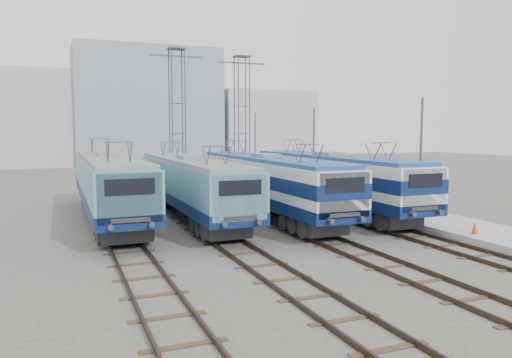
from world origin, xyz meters
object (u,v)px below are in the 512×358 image
at_px(catenary_tower_west, 177,114).
at_px(catenary_tower_east, 242,116).
at_px(safety_cone, 475,228).
at_px(locomotive_far_left, 109,182).
at_px(mast_mid, 314,154).
at_px(mast_front, 420,163).
at_px(locomotive_far_right, 331,177).
at_px(locomotive_center_left, 191,183).
at_px(locomotive_center_right, 267,180).
at_px(mast_rear, 255,149).

xyz_separation_m(catenary_tower_west, catenary_tower_east, (6.50, 2.00, 0.00)).
height_order(catenary_tower_west, catenary_tower_east, same).
xyz_separation_m(catenary_tower_east, safety_cone, (2.54, -25.46, -6.06)).
bearing_deg(catenary_tower_east, locomotive_far_left, -133.88).
bearing_deg(locomotive_far_left, mast_mid, 13.82).
relative_size(catenary_tower_west, mast_front, 1.71).
height_order(catenary_tower_east, safety_cone, catenary_tower_east).
bearing_deg(locomotive_far_right, safety_cone, -76.74).
bearing_deg(mast_front, catenary_tower_west, 113.27).
xyz_separation_m(locomotive_center_left, mast_mid, (10.85, 5.04, 1.31)).
xyz_separation_m(catenary_tower_west, mast_mid, (8.60, -8.00, -3.14)).
height_order(mast_mid, safety_cone, mast_mid).
distance_m(locomotive_center_left, locomotive_center_right, 4.59).
xyz_separation_m(locomotive_far_left, safety_cone, (15.79, -11.69, -1.71)).
bearing_deg(mast_front, locomotive_far_right, 106.51).
height_order(locomotive_far_left, mast_rear, mast_rear).
relative_size(locomotive_far_right, catenary_tower_west, 1.50).
height_order(locomotive_center_right, catenary_tower_east, catenary_tower_east).
height_order(catenary_tower_west, mast_rear, catenary_tower_west).
xyz_separation_m(locomotive_far_right, catenary_tower_east, (-0.25, 15.76, 4.34)).
height_order(locomotive_far_left, catenary_tower_east, catenary_tower_east).
xyz_separation_m(catenary_tower_west, mast_front, (8.60, -20.00, -3.14)).
relative_size(locomotive_center_left, mast_front, 2.51).
height_order(locomotive_center_left, mast_mid, mast_mid).
relative_size(locomotive_far_left, locomotive_far_right, 1.03).
xyz_separation_m(locomotive_center_left, mast_front, (10.85, -6.96, 1.31)).
height_order(locomotive_far_right, catenary_tower_west, catenary_tower_west).
bearing_deg(locomotive_center_right, mast_front, -43.62).
bearing_deg(locomotive_far_left, locomotive_far_right, -8.35).
bearing_deg(locomotive_far_left, catenary_tower_east, 46.12).
xyz_separation_m(locomotive_center_right, locomotive_far_right, (4.50, 0.19, 0.01)).
distance_m(locomotive_far_right, mast_rear, 17.89).
bearing_deg(catenary_tower_east, catenary_tower_west, -162.90).
bearing_deg(locomotive_far_right, catenary_tower_east, 90.91).
distance_m(catenary_tower_west, mast_front, 22.00).
bearing_deg(mast_mid, mast_front, -90.00).
relative_size(locomotive_far_left, catenary_tower_west, 1.54).
relative_size(locomotive_far_right, mast_mid, 2.57).
bearing_deg(mast_mid, locomotive_center_right, -136.87).
relative_size(catenary_tower_east, mast_rear, 1.71).
relative_size(locomotive_center_left, safety_cone, 30.61).
distance_m(locomotive_far_right, mast_front, 6.62).
relative_size(catenary_tower_east, mast_front, 1.71).
bearing_deg(locomotive_center_left, mast_rear, 57.51).
bearing_deg(catenary_tower_west, locomotive_far_right, -63.87).
xyz_separation_m(catenary_tower_west, safety_cone, (9.04, -23.46, -6.06)).
distance_m(locomotive_far_right, catenary_tower_west, 15.93).
bearing_deg(mast_rear, locomotive_center_left, -122.49).
height_order(locomotive_far_left, mast_mid, mast_mid).
xyz_separation_m(locomotive_far_left, locomotive_center_right, (9.00, -2.17, -0.01)).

